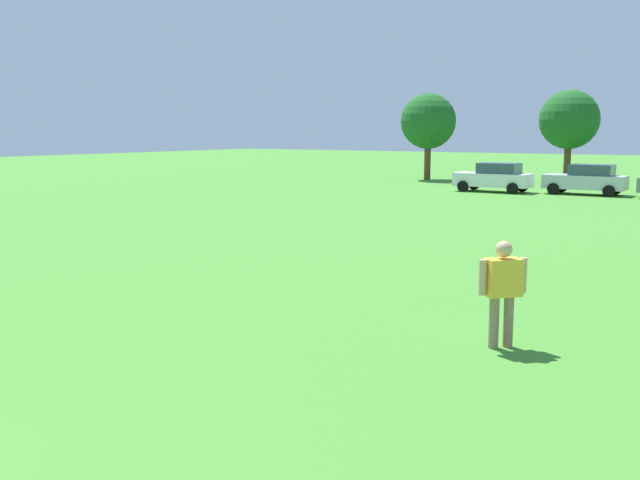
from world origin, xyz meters
The scene contains 6 objects.
ground_plane centered at (0.00, 30.00, 0.00)m, with size 160.00×160.00×0.00m, color #42842D.
adult_bystander centered at (4.88, 9.60, 1.05)m, with size 0.63×0.65×1.77m.
parked_car_white_0 centered at (-5.42, 38.81, 0.86)m, with size 4.30×2.02×1.68m.
parked_car_silver_1 centered at (-0.53, 39.81, 0.86)m, with size 4.30×2.02×1.68m.
tree_far_left centered at (-13.05, 46.35, 4.16)m, with size 3.95×3.95×6.16m.
tree_left centered at (-3.97, 49.36, 4.24)m, with size 4.03×4.03×6.28m.
Camera 1 is at (8.55, -1.58, 3.52)m, focal length 40.32 mm.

